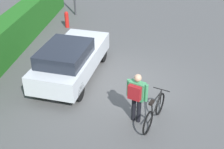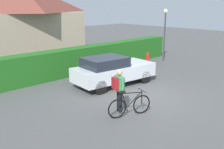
{
  "view_description": "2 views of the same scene",
  "coord_description": "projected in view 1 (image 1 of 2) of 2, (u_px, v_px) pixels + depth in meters",
  "views": [
    {
      "loc": [
        -8.74,
        -0.75,
        5.75
      ],
      "look_at": [
        -0.61,
        0.47,
        0.8
      ],
      "focal_mm": 48.4,
      "sensor_mm": 36.0,
      "label": 1
    },
    {
      "loc": [
        -8.24,
        -6.62,
        3.82
      ],
      "look_at": [
        -1.41,
        0.35,
        1.18
      ],
      "focal_mm": 42.26,
      "sensor_mm": 36.0,
      "label": 2
    }
  ],
  "objects": [
    {
      "name": "ground_plane",
      "position": [
        128.0,
        86.0,
        10.47
      ],
      "size": [
        60.0,
        60.0,
        0.0
      ],
      "primitive_type": "plane",
      "color": "#4D4D4D"
    },
    {
      "name": "bicycle",
      "position": [
        154.0,
        112.0,
        8.62
      ],
      "size": [
        1.59,
        0.7,
        0.95
      ],
      "color": "black",
      "rests_on": "ground"
    },
    {
      "name": "person_rider",
      "position": [
        137.0,
        94.0,
        8.39
      ],
      "size": [
        0.47,
        0.61,
        1.58
      ],
      "color": "black",
      "rests_on": "ground"
    },
    {
      "name": "parked_car_near",
      "position": [
        71.0,
        59.0,
        10.6
      ],
      "size": [
        4.16,
        2.08,
        1.42
      ],
      "color": "silver",
      "rests_on": "ground"
    },
    {
      "name": "fire_hydrant",
      "position": [
        67.0,
        19.0,
        14.87
      ],
      "size": [
        0.2,
        0.2,
        0.81
      ],
      "color": "red",
      "rests_on": "ground"
    }
  ]
}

